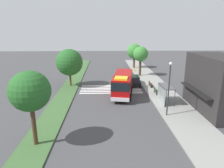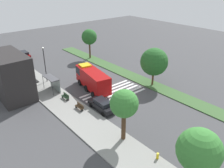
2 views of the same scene
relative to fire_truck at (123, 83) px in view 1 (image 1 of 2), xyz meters
name	(u,v)px [view 1 (image 1 of 2)]	position (x,y,z in m)	size (l,w,h in m)	color
ground_plane	(110,86)	(-5.84, -1.74, -2.00)	(120.00, 120.00, 0.00)	#424244
sidewalk	(154,85)	(-5.84, 6.49, -1.93)	(60.00, 4.84, 0.14)	gray
median_strip	(71,86)	(-5.84, -9.05, -1.93)	(60.00, 3.00, 0.14)	#3D6033
crosswalk	(111,89)	(-3.59, -1.74, -2.00)	(4.95, 10.46, 0.01)	silver
fire_truck	(123,83)	(0.00, 0.00, 0.00)	(8.99, 4.06, 3.63)	#A50C0C
parked_car_west	(135,80)	(-6.44, 2.88, -1.16)	(4.82, 2.16, 1.61)	black
bus_stop_shelter	(164,91)	(3.56, 5.44, -0.11)	(3.50, 1.40, 2.46)	#4C4C51
bench_near_shelter	(156,91)	(-0.44, 5.45, -1.41)	(1.60, 0.50, 0.90)	#2D472D
bench_west_of_shelter	(150,84)	(-4.46, 5.45, -1.41)	(1.60, 0.50, 0.90)	#4C3823
street_lamp	(169,85)	(7.74, 4.67, 1.93)	(0.36, 0.36, 6.46)	#2D2D30
storefront_building	(217,84)	(6.34, 11.22, 1.53)	(9.25, 5.43, 7.07)	#282626
sidewalk_tree_far_west	(134,51)	(-22.58, 5.07, 2.47)	(3.89, 3.89, 6.32)	#513823
sidewalk_tree_west	(141,54)	(-13.38, 5.07, 2.84)	(3.25, 3.25, 6.41)	#47301E
median_tree_far_west	(69,62)	(-5.75, -9.05, 2.42)	(4.76, 4.76, 6.67)	#513823
median_tree_west	(30,92)	(13.44, -9.05, 3.11)	(3.49, 3.49, 6.76)	#47301E
fire_hydrant	(134,70)	(-18.18, 4.57, -1.51)	(0.28, 0.28, 0.70)	gold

